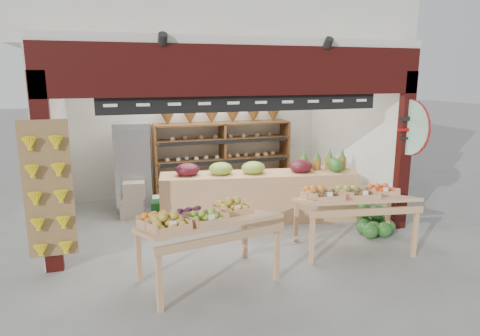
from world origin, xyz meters
name	(u,v)px	position (x,y,z in m)	size (l,w,h in m)	color
ground	(229,224)	(0.00, 0.00, 0.00)	(60.00, 60.00, 0.00)	slate
shop_structure	(204,4)	(0.00, 1.61, 3.92)	(6.36, 5.12, 5.40)	silver
banana_board	(48,193)	(-2.73, -1.17, 1.12)	(0.60, 0.15, 1.80)	olive
gift_sign	(409,128)	(2.75, -1.15, 1.75)	(0.04, 0.93, 0.92)	silver
back_shelving	(223,141)	(0.43, 1.95, 1.18)	(2.99, 0.49, 1.85)	brown
refrigerator	(134,166)	(-1.50, 1.41, 0.86)	(0.67, 0.67, 1.71)	#BABDC2
cardboard_stack	(146,203)	(-1.35, 0.90, 0.24)	(1.01, 0.73, 0.67)	beige
mid_counter	(258,194)	(0.57, 0.06, 0.48)	(3.55, 1.27, 1.09)	tan
display_table_left	(198,221)	(-0.96, -1.97, 0.82)	(1.82, 1.24, 1.06)	tan
display_table_right	(350,197)	(1.42, -1.59, 0.82)	(1.78, 1.18, 1.05)	tan
watermelon_pile	(375,223)	(2.19, -1.17, 0.17)	(0.68, 0.63, 0.48)	#20501A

